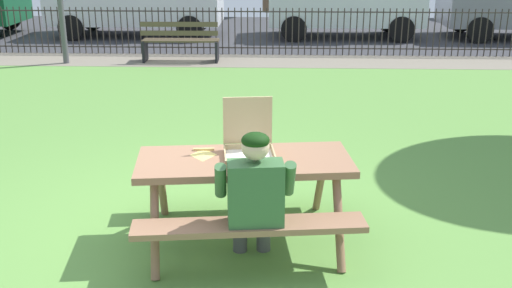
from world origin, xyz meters
The scene contains 9 objects.
ground centered at (0.00, 2.22, -0.01)m, with size 28.00×12.44×0.02m, color #609542.
cobblestone_walkway centered at (0.00, 7.74, 0.00)m, with size 28.00×1.40×0.01m, color gray.
street_asphalt centered at (0.00, 11.68, -0.01)m, with size 28.00×6.47×0.01m, color #38383D.
picnic_table_foreground centered at (0.64, -0.25, 0.60)m, with size 1.96×1.68×0.79m.
pizza_box_open centered at (0.67, -0.15, 0.88)m, with size 0.47×0.50×0.48m.
pizza_slice_on_table centered at (0.28, -0.15, 0.78)m, with size 0.20×0.25×0.02m.
adult_at_table centered at (0.75, -0.74, 0.66)m, with size 0.63×0.62×1.19m.
iron_fence_streetside centered at (0.00, 8.44, 0.53)m, with size 18.56×0.03×1.03m.
park_bench_center centered at (-1.15, 7.60, 0.42)m, with size 1.61×0.49×0.85m.
Camera 1 is at (0.93, -5.03, 2.56)m, focal length 42.67 mm.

